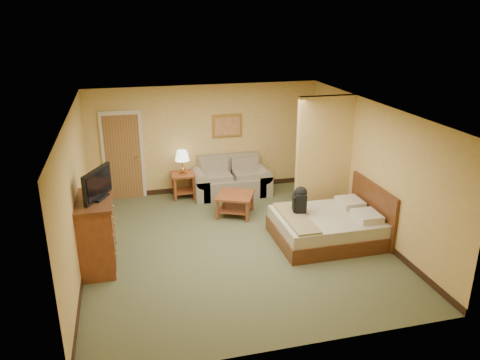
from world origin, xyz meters
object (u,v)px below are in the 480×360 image
object	(u,v)px
dresser	(97,233)
bed	(330,226)
coffee_table	(235,200)
loveseat	(231,182)

from	to	relation	value
dresser	bed	bearing A→B (deg)	-0.72
coffee_table	bed	xyz separation A→B (m)	(1.49, -1.60, -0.05)
loveseat	dresser	bearing A→B (deg)	-137.33
loveseat	dresser	distance (m)	4.10
loveseat	bed	xyz separation A→B (m)	(1.29, -2.83, -0.01)
loveseat	coffee_table	bearing A→B (deg)	-99.27
coffee_table	dresser	bearing A→B (deg)	-151.11
dresser	coffee_table	bearing A→B (deg)	28.89
loveseat	coffee_table	world-z (taller)	loveseat
coffee_table	dresser	world-z (taller)	dresser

